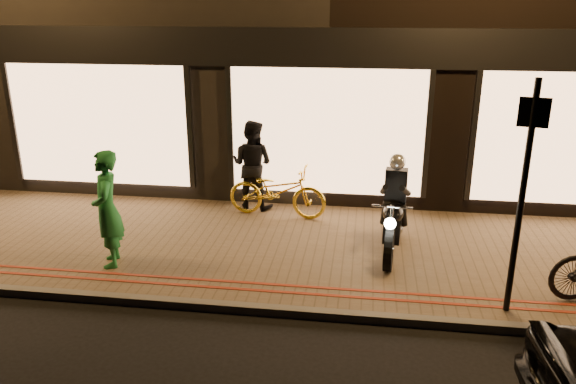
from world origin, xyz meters
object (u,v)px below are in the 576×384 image
object	(u,v)px
motorcycle	(394,215)
bicycle_gold	(277,191)
person_green	(107,209)
sign_post	(523,188)

from	to	relation	value
motorcycle	bicycle_gold	size ratio (longest dim) A/B	1.05
bicycle_gold	person_green	world-z (taller)	person_green
bicycle_gold	person_green	bearing A→B (deg)	143.86
motorcycle	sign_post	bearing A→B (deg)	-42.71
motorcycle	sign_post	world-z (taller)	sign_post
person_green	sign_post	bearing A→B (deg)	62.64
motorcycle	person_green	xyz separation A→B (m)	(-4.25, -1.07, 0.28)
sign_post	person_green	distance (m)	5.76
bicycle_gold	motorcycle	bearing A→B (deg)	-115.13
motorcycle	person_green	size ratio (longest dim) A/B	1.09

